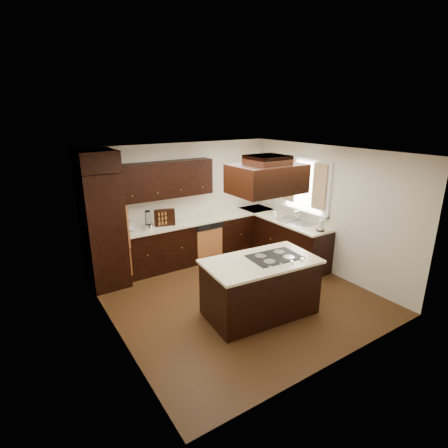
{
  "coord_description": "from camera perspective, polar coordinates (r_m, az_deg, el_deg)",
  "views": [
    {
      "loc": [
        -3.2,
        -4.47,
        3.09
      ],
      "look_at": [
        0.1,
        0.6,
        1.15
      ],
      "focal_mm": 28.0,
      "sensor_mm": 36.0,
      "label": 1
    }
  ],
  "objects": [
    {
      "name": "wall_front",
      "position": [
        4.38,
        18.74,
        -8.08
      ],
      "size": [
        4.2,
        0.02,
        2.5
      ],
      "primitive_type": "cube",
      "color": "beige",
      "rests_on": "ground"
    },
    {
      "name": "wall_oven_face",
      "position": [
        6.72,
        -16.25,
        0.0
      ],
      "size": [
        0.05,
        0.62,
        0.78
      ],
      "primitive_type": "cube",
      "color": "#C37039",
      "rests_on": "oven_column"
    },
    {
      "name": "paper_towel",
      "position": [
        6.91,
        15.53,
        -0.23
      ],
      "size": [
        0.1,
        0.1,
        0.22
      ],
      "primitive_type": "cylinder",
      "rotation": [
        0.0,
        0.0,
        0.02
      ],
      "color": "white",
      "rests_on": "countertop_right"
    },
    {
      "name": "window_pane",
      "position": [
        7.44,
        13.31,
        6.14
      ],
      "size": [
        0.0,
        1.2,
        1.0
      ],
      "primitive_type": "cube",
      "color": "white",
      "rests_on": "wall_right"
    },
    {
      "name": "blender_pitcher",
      "position": [
        6.86,
        -12.31,
        0.93
      ],
      "size": [
        0.13,
        0.13,
        0.26
      ],
      "primitive_type": "cone",
      "color": "silver",
      "rests_on": "blender_base"
    },
    {
      "name": "countertop_back",
      "position": [
        7.37,
        -5.45,
        0.43
      ],
      "size": [
        2.93,
        0.63,
        0.04
      ],
      "primitive_type": "cube",
      "color": "beige",
      "rests_on": "base_cabinets_back"
    },
    {
      "name": "curtain_right",
      "position": [
        7.66,
        10.61,
        7.03
      ],
      "size": [
        0.02,
        0.34,
        0.9
      ],
      "primitive_type": "cube",
      "color": "beige",
      "rests_on": "wall_right"
    },
    {
      "name": "countertop_right",
      "position": [
        7.65,
        9.41,
        0.9
      ],
      "size": [
        0.63,
        2.4,
        0.04
      ],
      "primitive_type": "cube",
      "color": "beige",
      "rests_on": "base_cabinets_right"
    },
    {
      "name": "wall_right",
      "position": [
        7.18,
        16.29,
        2.21
      ],
      "size": [
        0.02,
        4.2,
        2.5
      ],
      "primitive_type": "cube",
      "color": "beige",
      "rests_on": "ground"
    },
    {
      "name": "spice_rack",
      "position": [
        7.06,
        -9.67,
        1.05
      ],
      "size": [
        0.42,
        0.21,
        0.34
      ],
      "primitive_type": "cube",
      "rotation": [
        0.0,
        0.0,
        -0.29
      ],
      "color": "black",
      "rests_on": "countertop_back"
    },
    {
      "name": "soap_bottle",
      "position": [
        7.66,
        8.2,
        1.83
      ],
      "size": [
        0.1,
        0.1,
        0.18
      ],
      "primitive_type": "imported",
      "rotation": [
        0.0,
        0.0,
        -0.3
      ],
      "color": "white",
      "rests_on": "countertop_right"
    },
    {
      "name": "cooktop",
      "position": [
        5.56,
        8.25,
        -5.32
      ],
      "size": [
        0.84,
        0.6,
        0.01
      ],
      "primitive_type": "cube",
      "rotation": [
        0.0,
        0.0,
        -0.09
      ],
      "color": "black",
      "rests_on": "island_top"
    },
    {
      "name": "upper_cabinets",
      "position": [
        7.09,
        -9.57,
        7.14
      ],
      "size": [
        2.0,
        0.34,
        0.72
      ],
      "primitive_type": "cube",
      "color": "black",
      "rests_on": "wall_back"
    },
    {
      "name": "sink_rim",
      "position": [
        7.41,
        11.31,
        0.43
      ],
      "size": [
        0.52,
        0.84,
        0.01
      ],
      "primitive_type": "cube",
      "color": "silver",
      "rests_on": "countertop_right"
    },
    {
      "name": "hood_duct",
      "position": [
        5.16,
        7.09,
        10.36
      ],
      "size": [
        0.55,
        0.5,
        0.13
      ],
      "primitive_type": "cube",
      "color": "black",
      "rests_on": "ceiling"
    },
    {
      "name": "base_cabinets_right",
      "position": [
        7.8,
        9.32,
        -2.32
      ],
      "size": [
        0.6,
        2.4,
        0.88
      ],
      "primitive_type": "cube",
      "color": "black",
      "rests_on": "floor"
    },
    {
      "name": "wall_back",
      "position": [
        7.54,
        -6.92,
        3.54
      ],
      "size": [
        4.2,
        0.02,
        2.5
      ],
      "primitive_type": "cube",
      "color": "beige",
      "rests_on": "ground"
    },
    {
      "name": "floor",
      "position": [
        6.31,
        2.25,
        -11.66
      ],
      "size": [
        4.2,
        4.2,
        0.02
      ],
      "primitive_type": "cube",
      "color": "#523216",
      "rests_on": "ground"
    },
    {
      "name": "oven_column",
      "position": [
        6.65,
        -19.07,
        -0.99
      ],
      "size": [
        0.65,
        0.75,
        2.12
      ],
      "primitive_type": "cube",
      "color": "black",
      "rests_on": "floor"
    },
    {
      "name": "window_frame",
      "position": [
        7.42,
        13.16,
        6.13
      ],
      "size": [
        0.06,
        1.32,
        1.12
      ],
      "primitive_type": "cube",
      "color": "white",
      "rests_on": "wall_right"
    },
    {
      "name": "curtain_left",
      "position": [
        7.09,
        15.28,
        5.84
      ],
      "size": [
        0.02,
        0.34,
        0.9
      ],
      "primitive_type": "cube",
      "color": "beige",
      "rests_on": "wall_right"
    },
    {
      "name": "blender_base",
      "position": [
        6.91,
        -12.21,
        -0.5
      ],
      "size": [
        0.15,
        0.15,
        0.1
      ],
      "primitive_type": "cylinder",
      "color": "silver",
      "rests_on": "countertop_back"
    },
    {
      "name": "mixing_bowl",
      "position": [
        6.92,
        -14.66,
        -0.84
      ],
      "size": [
        0.27,
        0.27,
        0.06
      ],
      "primitive_type": "imported",
      "rotation": [
        0.0,
        0.0,
        0.16
      ],
      "color": "white",
      "rests_on": "countertop_back"
    },
    {
      "name": "range_hood",
      "position": [
        5.21,
        6.97,
        7.36
      ],
      "size": [
        1.05,
        0.72,
        0.42
      ],
      "primitive_type": "cube",
      "color": "black",
      "rests_on": "ceiling"
    },
    {
      "name": "wall_left",
      "position": [
        4.96,
        -18.01,
        -4.94
      ],
      "size": [
        0.02,
        4.2,
        2.5
      ],
      "primitive_type": "cube",
      "color": "beige",
      "rests_on": "ground"
    },
    {
      "name": "dishwasher_front",
      "position": [
        7.44,
        -2.33,
        -3.45
      ],
      "size": [
        0.6,
        0.05,
        0.72
      ],
      "primitive_type": "cube",
      "color": "#C37039",
      "rests_on": "floor"
    },
    {
      "name": "ceiling",
      "position": [
        5.53,
        2.58,
        11.74
      ],
      "size": [
        4.2,
        4.2,
        0.02
      ],
      "primitive_type": "cube",
      "color": "silver",
      "rests_on": "ground"
    },
    {
      "name": "island",
      "position": [
        5.63,
        5.89,
        -10.38
      ],
      "size": [
        1.76,
        1.06,
        0.88
      ],
      "primitive_type": "cube",
      "rotation": [
        0.0,
        0.0,
        -0.09
      ],
      "color": "black",
      "rests_on": "floor"
    },
    {
      "name": "island_top",
      "position": [
        5.43,
        6.05,
        -6.09
      ],
      "size": [
        1.83,
        1.13,
        0.04
      ],
      "primitive_type": "cube",
      "rotation": [
        0.0,
        0.0,
        -0.09
      ],
      "color": "beige",
      "rests_on": "island"
    },
    {
      "name": "base_cabinets_back",
      "position": [
        7.54,
        -5.4,
        -2.89
      ],
      "size": [
        2.93,
        0.6,
        0.88
      ],
      "primitive_type": "cube",
      "color": "black",
      "rests_on": "floor"
    }
  ]
}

